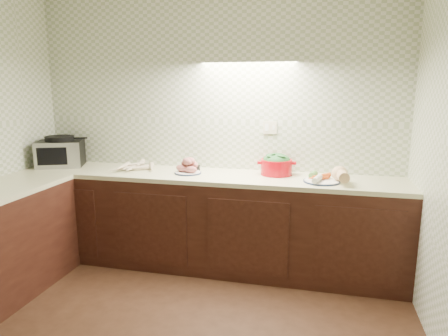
% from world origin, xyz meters
% --- Properties ---
extents(room, '(3.60, 3.60, 2.60)m').
position_xyz_m(room, '(0.00, 0.00, 1.63)').
color(room, black).
rests_on(room, ground).
extents(counter, '(3.60, 3.60, 0.90)m').
position_xyz_m(counter, '(-0.68, 0.68, 0.45)').
color(counter, black).
rests_on(counter, ground).
extents(toaster_oven, '(0.53, 0.48, 0.31)m').
position_xyz_m(toaster_oven, '(-1.56, 1.53, 1.04)').
color(toaster_oven, black).
rests_on(toaster_oven, counter).
extents(parsnip_pile, '(0.43, 0.39, 0.08)m').
position_xyz_m(parsnip_pile, '(-0.66, 1.51, 0.93)').
color(parsnip_pile, beige).
rests_on(parsnip_pile, counter).
extents(sweet_potato_plate, '(0.26, 0.25, 0.15)m').
position_xyz_m(sweet_potato_plate, '(-0.18, 1.50, 0.96)').
color(sweet_potato_plate, '#15213E').
rests_on(sweet_potato_plate, counter).
extents(onion_bowl, '(0.14, 0.14, 0.11)m').
position_xyz_m(onion_bowl, '(-0.17, 1.62, 0.94)').
color(onion_bowl, black).
rests_on(onion_bowl, counter).
extents(dutch_oven, '(0.36, 0.33, 0.20)m').
position_xyz_m(dutch_oven, '(0.64, 1.63, 1.00)').
color(dutch_oven, '#B30610').
rests_on(dutch_oven, counter).
extents(veg_plate, '(0.37, 0.32, 0.14)m').
position_xyz_m(veg_plate, '(1.11, 1.44, 0.95)').
color(veg_plate, '#15213E').
rests_on(veg_plate, counter).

